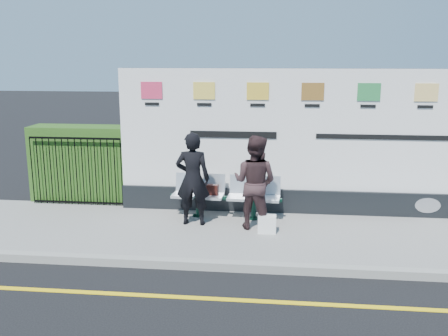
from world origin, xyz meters
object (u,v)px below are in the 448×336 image
(bench, at_px, (226,206))
(woman_right, at_px, (255,182))
(billboard, at_px, (310,152))
(woman_left, at_px, (193,179))

(bench, xyz_separation_m, woman_right, (0.62, -0.56, 0.67))
(billboard, height_order, woman_left, billboard)
(bench, height_order, woman_right, woman_right)
(billboard, distance_m, bench, 2.08)
(billboard, bearing_deg, woman_right, -134.52)
(woman_left, xyz_separation_m, woman_right, (1.21, -0.10, -0.01))
(billboard, bearing_deg, bench, -162.11)
(bench, distance_m, woman_left, 1.01)
(woman_left, bearing_deg, billboard, -157.12)
(woman_right, bearing_deg, billboard, -113.69)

